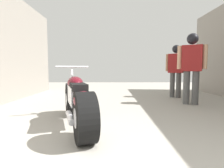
% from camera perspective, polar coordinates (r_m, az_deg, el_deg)
% --- Properties ---
extents(ground_plane, '(16.48, 16.48, 0.00)m').
position_cam_1_polar(ground_plane, '(3.98, 6.30, -8.03)').
color(ground_plane, '#9E998E').
extents(motorcycle_maroon_cruiser, '(0.91, 1.98, 0.94)m').
position_cam_1_polar(motorcycle_maroon_cruiser, '(2.79, -10.78, -5.49)').
color(motorcycle_maroon_cruiser, black).
rests_on(motorcycle_maroon_cruiser, ground_plane).
extents(mechanic_in_blue, '(0.58, 0.45, 1.62)m').
position_cam_1_polar(mechanic_in_blue, '(5.89, 19.91, 5.35)').
color(mechanic_in_blue, '#4C4C4C').
rests_on(mechanic_in_blue, ground_plane).
extents(mechanic_with_helmet, '(0.66, 0.42, 1.75)m').
position_cam_1_polar(mechanic_with_helmet, '(4.86, 24.29, 6.35)').
color(mechanic_with_helmet, '#4C4C4C').
rests_on(mechanic_with_helmet, ground_plane).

